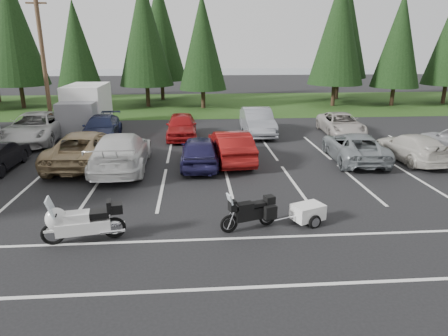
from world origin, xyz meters
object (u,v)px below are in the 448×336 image
car_near_7 (411,147)px  car_far_3 (257,122)px  cargo_trailer (308,214)px  car_near_2 (87,148)px  car_near_3 (121,151)px  box_truck (84,109)px  car_near_4 (200,151)px  car_far_4 (341,124)px  car_near_6 (354,147)px  car_far_1 (101,128)px  utility_pole (43,58)px  car_far_2 (182,126)px  car_far_0 (36,128)px  touring_motorcycle (83,219)px  adventure_motorcycle (249,210)px  car_near_5 (231,146)px

car_near_7 → car_far_3: size_ratio=0.92×
car_near_7 → cargo_trailer: size_ratio=3.24×
car_near_2 → car_near_3: size_ratio=1.01×
box_truck → car_near_4: 11.36m
car_far_4 → box_truck: bearing=175.3°
car_near_6 → car_near_7: car_near_6 is taller
car_near_4 → car_far_1: size_ratio=0.89×
car_near_6 → cargo_trailer: car_near_6 is taller
utility_pole → car_far_2: (8.37, -2.17, -3.95)m
car_near_6 → car_near_2: bearing=3.0°
car_near_2 → car_far_0: size_ratio=0.97×
car_far_4 → car_near_7: bearing=-73.7°
car_near_3 → touring_motorcycle: car_near_3 is taller
box_truck → car_far_0: 3.69m
utility_pole → car_far_4: utility_pole is taller
car_near_4 → utility_pole: bearing=-39.8°
car_far_2 → adventure_motorcycle: bearing=-79.9°
cargo_trailer → car_far_2: bearing=86.5°
adventure_motorcycle → car_far_3: bearing=61.2°
box_truck → adventure_motorcycle: 17.72m
cargo_trailer → car_near_7: bearing=20.9°
car_near_6 → car_near_3: bearing=7.2°
utility_pole → car_far_4: (18.38, -1.92, -4.03)m
car_near_5 → car_far_0: size_ratio=0.78×
car_near_6 → adventure_motorcycle: car_near_6 is taller
car_near_4 → car_far_0: car_far_0 is taller
box_truck → car_far_4: size_ratio=1.17×
car_far_2 → touring_motorcycle: 13.39m
car_far_0 → car_far_4: (18.46, 0.56, -0.17)m
utility_pole → adventure_motorcycle: size_ratio=4.28×
utility_pole → car_near_7: size_ratio=1.97×
car_near_4 → car_near_5: car_near_5 is taller
car_far_4 → touring_motorcycle: 18.33m
car_far_0 → car_far_3: car_far_0 is taller
car_near_4 → car_far_0: (-9.45, 5.64, 0.10)m
car_near_2 → car_near_5: 6.79m
car_near_5 → touring_motorcycle: car_near_5 is taller
box_truck → car_near_7: size_ratio=1.22×
adventure_motorcycle → touring_motorcycle: bearing=166.5°
utility_pole → car_near_7: utility_pole is taller
car_near_5 → car_near_6: (6.05, -0.27, -0.08)m
box_truck → touring_motorcycle: box_truck is taller
car_near_3 → adventure_motorcycle: 8.27m
utility_pole → touring_motorcycle: size_ratio=3.45×
car_near_3 → car_far_1: 6.40m
car_far_0 → touring_motorcycle: (5.96, -12.85, -0.12)m
car_near_3 → car_near_6: 11.14m
car_near_5 → car_far_2: bearing=-69.9°
car_far_1 → touring_motorcycle: (2.26, -13.08, 0.02)m
car_near_5 → touring_motorcycle: 9.34m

